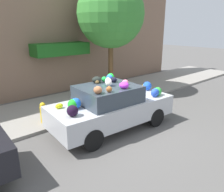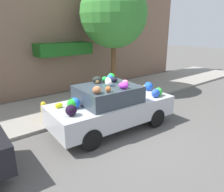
% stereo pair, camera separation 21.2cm
% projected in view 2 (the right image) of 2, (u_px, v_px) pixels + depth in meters
% --- Properties ---
extents(ground_plane, '(60.00, 60.00, 0.00)m').
position_uv_depth(ground_plane, '(112.00, 127.00, 7.16)').
color(ground_plane, '#565451').
extents(sidewalk_curb, '(24.00, 3.20, 0.11)m').
position_uv_depth(sidewalk_curb, '(71.00, 104.00, 9.15)').
color(sidewalk_curb, gray).
rests_on(sidewalk_curb, ground).
extents(building_facade, '(18.00, 1.20, 6.31)m').
position_uv_depth(building_facade, '(44.00, 28.00, 9.88)').
color(building_facade, '#846651').
rests_on(building_facade, ground).
extents(street_tree, '(3.07, 3.07, 5.14)m').
position_uv_depth(street_tree, '(114.00, 14.00, 9.88)').
color(street_tree, brown).
rests_on(street_tree, sidewalk_curb).
extents(fire_hydrant, '(0.20, 0.20, 0.70)m').
position_uv_depth(fire_hydrant, '(44.00, 112.00, 7.26)').
color(fire_hydrant, gold).
rests_on(fire_hydrant, sidewalk_curb).
extents(art_car, '(4.07, 1.93, 1.69)m').
position_uv_depth(art_car, '(111.00, 106.00, 6.91)').
color(art_car, '#B7BABF').
rests_on(art_car, ground).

